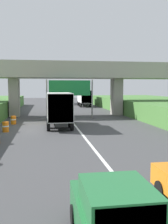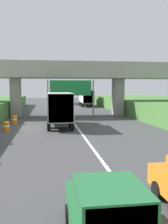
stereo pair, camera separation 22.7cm
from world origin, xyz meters
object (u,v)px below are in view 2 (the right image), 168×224
object	(u,v)px
truck_white	(86,97)
car_green	(109,219)
truck_yellow	(59,108)
construction_barrel_3	(6,127)
overhead_highway_sign	(71,90)
truck_silver	(66,96)
construction_barrel_4	(14,120)

from	to	relation	value
truck_white	car_green	xyz separation A→B (m)	(-6.63, -47.70, -1.08)
truck_yellow	construction_barrel_3	bearing A→B (deg)	-155.99
overhead_highway_sign	truck_yellow	distance (m)	6.78
overhead_highway_sign	truck_yellow	world-z (taller)	overhead_highway_sign
truck_white	car_green	size ratio (longest dim) A/B	1.78
truck_white	truck_silver	xyz separation A→B (m)	(-3.60, 8.54, 0.00)
overhead_highway_sign	car_green	bearing A→B (deg)	-93.18
overhead_highway_sign	construction_barrel_3	bearing A→B (deg)	-127.78
construction_barrel_3	overhead_highway_sign	bearing A→B (deg)	52.22
truck_yellow	construction_barrel_4	size ratio (longest dim) A/B	8.11
truck_yellow	car_green	bearing A→B (deg)	-89.22
construction_barrel_3	construction_barrel_4	bearing A→B (deg)	88.72
overhead_highway_sign	car_green	world-z (taller)	overhead_highway_sign
truck_yellow	construction_barrel_3	world-z (taller)	truck_yellow
truck_silver	construction_barrel_3	xyz separation A→B (m)	(-8.16, -38.49, -1.47)
car_green	truck_silver	bearing A→B (deg)	86.91
truck_silver	construction_barrel_4	bearing A→B (deg)	-103.46
car_green	construction_barrel_4	xyz separation A→B (m)	(-5.02, 22.57, -0.40)
truck_white	truck_silver	size ratio (longest dim) A/B	1.00
overhead_highway_sign	construction_barrel_4	distance (m)	8.09
truck_yellow	construction_barrel_4	xyz separation A→B (m)	(-4.75, 2.66, -1.47)
truck_white	construction_barrel_4	xyz separation A→B (m)	(-11.66, -25.13, -1.47)
truck_white	truck_silver	bearing A→B (deg)	112.86
truck_yellow	truck_white	size ratio (longest dim) A/B	1.00
construction_barrel_3	construction_barrel_4	world-z (taller)	same
overhead_highway_sign	construction_barrel_3	world-z (taller)	overhead_highway_sign
overhead_highway_sign	construction_barrel_3	distance (m)	11.21
overhead_highway_sign	car_green	xyz separation A→B (m)	(-1.46, -26.24, -2.76)
truck_silver	truck_white	bearing A→B (deg)	-67.14
truck_white	truck_silver	distance (m)	9.26
truck_yellow	truck_white	bearing A→B (deg)	76.04
truck_silver	construction_barrel_3	distance (m)	39.37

